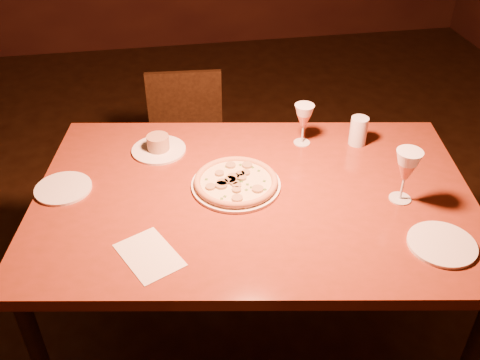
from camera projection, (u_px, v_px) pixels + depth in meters
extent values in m
plane|color=black|center=(198.00, 352.00, 2.31)|extent=(7.00, 7.00, 0.00)
cube|color=maroon|center=(254.00, 198.00, 1.89)|extent=(1.68, 1.23, 0.04)
cylinder|color=black|center=(99.00, 211.00, 2.48)|extent=(0.05, 0.05, 0.78)
cylinder|color=black|center=(401.00, 211.00, 2.48)|extent=(0.05, 0.05, 0.78)
cube|color=black|center=(188.00, 156.00, 2.80)|extent=(0.42, 0.42, 0.04)
cube|color=black|center=(185.00, 105.00, 2.82)|extent=(0.39, 0.06, 0.37)
cylinder|color=black|center=(160.00, 209.00, 2.79)|extent=(0.03, 0.03, 0.40)
cylinder|color=black|center=(161.00, 174.00, 3.04)|extent=(0.03, 0.03, 0.40)
cylinder|color=black|center=(221.00, 205.00, 2.81)|extent=(0.03, 0.03, 0.40)
cylinder|color=black|center=(217.00, 171.00, 3.07)|extent=(0.03, 0.03, 0.40)
cylinder|color=white|center=(236.00, 185.00, 1.91)|extent=(0.32, 0.32, 0.01)
cylinder|color=beige|center=(236.00, 182.00, 1.90)|extent=(0.29, 0.29, 0.01)
torus|color=tan|center=(236.00, 181.00, 1.90)|extent=(0.30, 0.30, 0.02)
cylinder|color=white|center=(159.00, 150.00, 2.09)|extent=(0.21, 0.21, 0.01)
cylinder|color=#9E785A|center=(158.00, 143.00, 2.08)|extent=(0.09, 0.09, 0.06)
cylinder|color=silver|center=(358.00, 131.00, 2.11)|extent=(0.07, 0.07, 0.12)
cylinder|color=white|center=(63.00, 188.00, 1.89)|extent=(0.20, 0.20, 0.01)
cylinder|color=white|center=(442.00, 244.00, 1.66)|extent=(0.21, 0.21, 0.01)
cube|color=silver|center=(149.00, 255.00, 1.62)|extent=(0.22, 0.26, 0.00)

